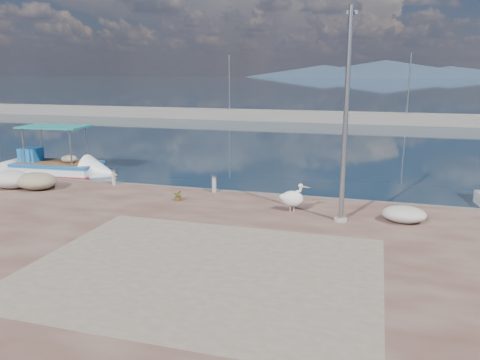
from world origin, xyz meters
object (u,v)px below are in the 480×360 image
boat_left (57,169)px  pelican (293,198)px  lamp_post (345,125)px  bollard_near (214,183)px

boat_left → pelican: bearing=-24.0°
lamp_post → bollard_near: (-5.48, 2.47, -2.90)m
pelican → bollard_near: (-3.69, 1.83, -0.10)m
boat_left → pelican: (14.13, -5.15, 0.76)m
pelican → lamp_post: size_ratio=0.16×
boat_left → lamp_post: size_ratio=0.94×
lamp_post → bollard_near: size_ratio=9.48×
boat_left → lamp_post: 17.30m
bollard_near → boat_left: bearing=162.4°
pelican → lamp_post: bearing=-21.7°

